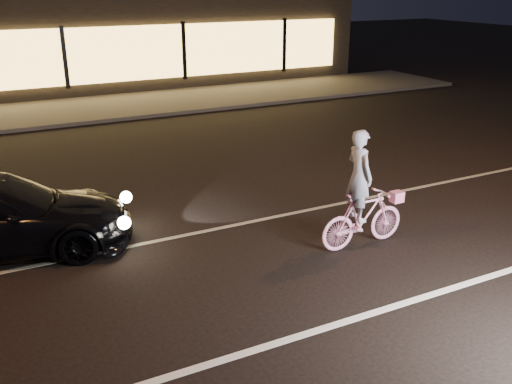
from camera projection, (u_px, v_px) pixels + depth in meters
ground at (253, 282)px, 8.46m from camera, size 90.00×90.00×0.00m
lane_stripe_near at (307, 334)px, 7.21m from camera, size 60.00×0.12×0.01m
lane_stripe_far at (202, 232)px, 10.13m from camera, size 60.00×0.10×0.01m
sidewalk at (79, 110)px, 19.27m from camera, size 30.00×4.00×0.12m
storefront at (45, 33)px, 23.51m from camera, size 25.40×8.42×4.20m
cyclist at (362, 206)px, 9.36m from camera, size 1.61×0.55×2.02m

